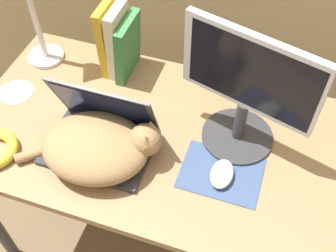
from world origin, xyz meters
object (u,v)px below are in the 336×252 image
object	(u,v)px
computer_mouse	(222,174)
book_row	(118,43)
laptop	(101,136)
cat	(99,147)
cd_disc	(16,92)
external_monitor	(247,90)

from	to	relation	value
computer_mouse	book_row	bearing A→B (deg)	143.59
laptop	computer_mouse	world-z (taller)	laptop
laptop	book_row	bearing A→B (deg)	102.88
cat	cd_disc	world-z (taller)	cat
laptop	cat	size ratio (longest dim) A/B	0.76
book_row	cd_disc	size ratio (longest dim) A/B	2.17
cat	laptop	bearing A→B (deg)	111.65
computer_mouse	cd_disc	distance (m)	0.77
computer_mouse	cd_disc	xyz separation A→B (m)	(-0.76, 0.11, -0.02)
cat	external_monitor	distance (m)	0.46
external_monitor	cd_disc	xyz separation A→B (m)	(-0.77, -0.05, -0.21)
external_monitor	cat	bearing A→B (deg)	-150.11
external_monitor	laptop	bearing A→B (deg)	-157.52
computer_mouse	cd_disc	bearing A→B (deg)	171.62
laptop	cd_disc	xyz separation A→B (m)	(-0.38, 0.11, -0.04)
book_row	cd_disc	xyz separation A→B (m)	(-0.30, -0.23, -0.12)
laptop	book_row	xyz separation A→B (m)	(-0.08, 0.34, 0.08)
cat	book_row	size ratio (longest dim) A/B	1.64
laptop	book_row	world-z (taller)	book_row
cat	book_row	xyz separation A→B (m)	(-0.10, 0.39, 0.06)
laptop	cat	bearing A→B (deg)	-68.35
external_monitor	book_row	world-z (taller)	external_monitor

